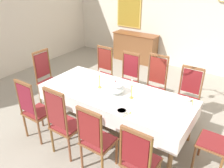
% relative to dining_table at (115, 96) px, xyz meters
% --- Properties ---
extents(ground, '(7.65, 7.02, 0.04)m').
position_rel_dining_table_xyz_m(ground, '(0.00, 0.12, -0.72)').
color(ground, '#9C9486').
extents(back_wall, '(7.65, 0.08, 3.30)m').
position_rel_dining_table_xyz_m(back_wall, '(0.00, 3.68, 0.95)').
color(back_wall, beige).
rests_on(back_wall, ground).
extents(dining_table, '(2.70, 1.11, 0.77)m').
position_rel_dining_table_xyz_m(dining_table, '(0.00, 0.00, 0.00)').
color(dining_table, brown).
rests_on(dining_table, ground).
extents(tablecloth, '(2.72, 1.13, 0.29)m').
position_rel_dining_table_xyz_m(tablecloth, '(0.00, 0.00, 0.01)').
color(tablecloth, white).
rests_on(tablecloth, dining_table).
extents(chair_south_a, '(0.44, 0.42, 1.15)m').
position_rel_dining_table_xyz_m(chair_south_a, '(-0.99, -0.96, -0.11)').
color(chair_south_a, brown).
rests_on(chair_south_a, ground).
extents(chair_north_a, '(0.44, 0.42, 1.16)m').
position_rel_dining_table_xyz_m(chair_north_a, '(-0.99, 0.96, -0.11)').
color(chair_north_a, brown).
rests_on(chair_north_a, ground).
extents(chair_south_b, '(0.44, 0.42, 1.22)m').
position_rel_dining_table_xyz_m(chair_south_b, '(-0.31, -0.97, -0.09)').
color(chair_south_b, brown).
rests_on(chair_south_b, ground).
extents(chair_north_b, '(0.44, 0.42, 1.15)m').
position_rel_dining_table_xyz_m(chair_north_b, '(-0.31, 0.96, -0.11)').
color(chair_north_b, brown).
rests_on(chair_north_b, ground).
extents(chair_south_c, '(0.44, 0.42, 1.12)m').
position_rel_dining_table_xyz_m(chair_south_c, '(0.32, -0.96, -0.12)').
color(chair_south_c, brown).
rests_on(chair_south_c, ground).
extents(chair_north_c, '(0.44, 0.42, 1.22)m').
position_rel_dining_table_xyz_m(chair_north_c, '(0.32, 0.97, -0.09)').
color(chair_north_c, brown).
rests_on(chair_north_c, ground).
extents(chair_south_d, '(0.44, 0.42, 1.10)m').
position_rel_dining_table_xyz_m(chair_south_d, '(1.00, -0.96, -0.13)').
color(chair_south_d, brown).
rests_on(chair_south_d, ground).
extents(chair_north_d, '(0.44, 0.42, 1.12)m').
position_rel_dining_table_xyz_m(chair_north_d, '(1.00, 0.96, -0.12)').
color(chair_north_d, brown).
rests_on(chair_north_d, ground).
extents(chair_head_west, '(0.42, 0.44, 1.19)m').
position_rel_dining_table_xyz_m(chair_head_west, '(-1.76, 0.00, -0.10)').
color(chair_head_west, brown).
rests_on(chair_head_west, ground).
extents(chair_head_east, '(0.42, 0.44, 1.14)m').
position_rel_dining_table_xyz_m(chair_head_east, '(1.75, 0.00, -0.12)').
color(chair_head_east, brown).
rests_on(chair_head_east, ground).
extents(soup_tureen, '(0.31, 0.31, 0.24)m').
position_rel_dining_table_xyz_m(soup_tureen, '(0.01, 0.00, 0.19)').
color(soup_tureen, white).
rests_on(soup_tureen, tablecloth).
extents(candlestick_west, '(0.07, 0.07, 0.35)m').
position_rel_dining_table_xyz_m(candlestick_west, '(-0.33, 0.00, 0.21)').
color(candlestick_west, gold).
rests_on(candlestick_west, tablecloth).
extents(candlestick_east, '(0.07, 0.07, 0.34)m').
position_rel_dining_table_xyz_m(candlestick_east, '(0.33, 0.00, 0.21)').
color(candlestick_east, gold).
rests_on(candlestick_east, tablecloth).
extents(bowl_near_left, '(0.18, 0.18, 0.03)m').
position_rel_dining_table_xyz_m(bowl_near_left, '(1.10, 0.43, 0.09)').
color(bowl_near_left, white).
rests_on(bowl_near_left, tablecloth).
extents(bowl_near_right, '(0.16, 0.16, 0.03)m').
position_rel_dining_table_xyz_m(bowl_near_right, '(0.42, -0.44, 0.09)').
color(bowl_near_right, white).
rests_on(bowl_near_right, tablecloth).
extents(spoon_primary, '(0.06, 0.17, 0.01)m').
position_rel_dining_table_xyz_m(spoon_primary, '(1.21, 0.46, 0.08)').
color(spoon_primary, gold).
rests_on(spoon_primary, tablecloth).
extents(spoon_secondary, '(0.06, 0.17, 0.01)m').
position_rel_dining_table_xyz_m(spoon_secondary, '(0.53, -0.42, 0.08)').
color(spoon_secondary, gold).
rests_on(spoon_secondary, tablecloth).
extents(sideboard, '(1.44, 0.48, 0.90)m').
position_rel_dining_table_xyz_m(sideboard, '(-1.44, 3.36, -0.25)').
color(sideboard, brown).
rests_on(sideboard, ground).
extents(framed_painting, '(0.85, 0.05, 1.45)m').
position_rel_dining_table_xyz_m(framed_painting, '(-1.86, 3.61, 1.03)').
color(framed_painting, '#D1B251').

